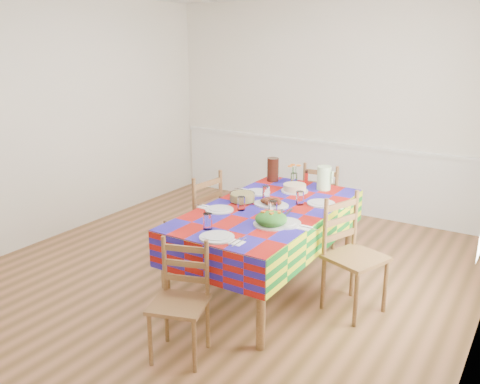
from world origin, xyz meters
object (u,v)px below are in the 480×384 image
Objects in this scene: green_pitcher at (324,178)px; tea_pitcher at (273,170)px; dining_table at (268,217)px; chair_near at (181,301)px; chair_left at (198,221)px; chair_right at (352,256)px; meat_platter at (271,203)px; chair_far at (323,204)px.

tea_pitcher reaches higher than green_pitcher.
chair_near is at bearing -90.57° from dining_table.
chair_right is at bearing 97.03° from chair_left.
green_pitcher reaches higher than chair_right.
meat_platter is at bearing 101.76° from chair_left.
chair_right is at bearing -33.73° from tea_pitcher.
chair_left is (-0.79, -0.01, -0.20)m from dining_table.
chair_left is at bearing -179.64° from dining_table.
tea_pitcher is (-0.39, 0.80, 0.21)m from dining_table.
tea_pitcher is at bearing 179.11° from green_pitcher.
chair_far reaches higher than meat_platter.
meat_platter is at bearing -62.53° from tea_pitcher.
dining_table is at bearing -103.49° from green_pitcher.
green_pitcher reaches higher than chair_far.
green_pitcher is at bearing 74.62° from meat_platter.
dining_table is at bearing 111.58° from chair_right.
dining_table is at bearing 96.64° from chair_left.
dining_table is 8.35× the size of green_pitcher.
green_pitcher is 0.24× the size of chair_right.
tea_pitcher reaches higher than chair_right.
dining_table is at bearing -82.83° from meat_platter.
green_pitcher is at bearing 76.51° from dining_table.
chair_near is (-0.20, -2.05, -0.47)m from green_pitcher.
meat_platter is 0.34× the size of chair_left.
green_pitcher is at bearing -0.89° from tea_pitcher.
chair_near is at bearing -90.16° from meat_platter.
tea_pitcher is at bearing 160.17° from chair_left.
tea_pitcher is (-0.38, 0.73, 0.10)m from meat_platter.
chair_left is at bearing -140.71° from green_pitcher.
green_pitcher reaches higher than meat_platter.
green_pitcher is 2.11m from chair_near.
dining_table is 0.13m from meat_platter.
chair_right is (0.79, 0.02, -0.20)m from dining_table.
meat_platter is at bearing 97.17° from dining_table.
tea_pitcher is 0.29× the size of chair_near.
dining_table is 0.84m from green_pitcher.
chair_near reaches higher than meat_platter.
green_pitcher is at bearing 57.99° from chair_right.
chair_far is at bearing 153.95° from chair_left.
chair_left reaches higher than chair_right.
chair_near is 1.47m from chair_left.
meat_platter is 0.84m from chair_left.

